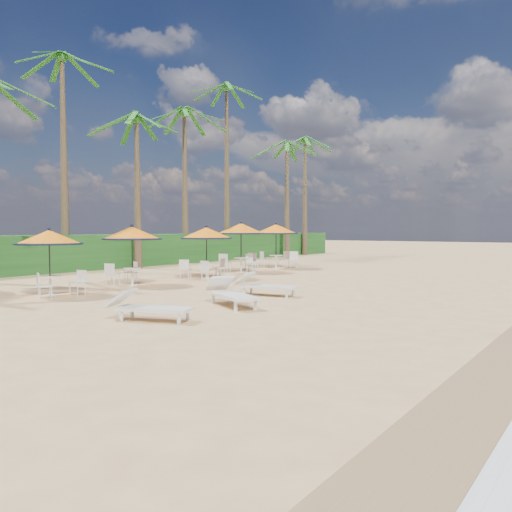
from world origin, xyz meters
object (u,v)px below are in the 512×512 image
Objects in this scene: station_2 at (206,240)px; station_4 at (277,235)px; lounger_mid at (230,292)px; lounger_far at (262,285)px; lounger_near at (146,306)px; station_1 at (131,239)px; station_3 at (241,235)px; station_0 at (51,243)px.

station_4 is (-0.91, 6.61, 0.15)m from station_2.
lounger_mid is 1.05× the size of lounger_far.
station_4 is 16.01m from lounger_near.
station_1 is at bearing -168.57° from lounger_mid.
station_3 is 3.09m from station_4.
station_1 is at bearing 121.27° from lounger_near.
station_3 is 8.85m from lounger_far.
station_4 is 11.29m from lounger_far.
station_0 is at bearing 147.04° from lounger_near.
lounger_near is (6.36, -14.62, -1.48)m from station_4.
lounger_near is at bearing -11.06° from station_0.
station_1 is (-0.34, 3.41, 0.10)m from station_0.
lounger_near is at bearing -66.48° from station_4.
station_0 is at bearing -86.47° from station_3.
station_3 is at bearing 92.49° from station_1.
station_0 reaches higher than lounger_mid.
lounger_mid is (0.09, 2.86, 0.03)m from lounger_near.
lounger_near is at bearing -36.82° from station_1.
lounger_mid reaches higher than lounger_near.
station_4 is 1.19× the size of lounger_near.
lounger_mid is at bearing -15.18° from station_1.
lounger_mid is at bearing 16.74° from station_0.
station_3 is at bearing 104.37° from station_2.
lounger_near is at bearing -65.26° from lounger_mid.
lounger_near is 2.86m from lounger_mid.
station_1 is 1.01× the size of lounger_mid.
station_0 is 6.20m from lounger_mid.
station_1 reaches higher than station_0.
station_3 is 10.90m from lounger_mid.
lounger_far is (-0.54, 2.25, -0.02)m from lounger_mid.
station_0 is at bearing -84.36° from station_1.
lounger_near is at bearing -55.74° from station_2.
station_1 is 6.51m from lounger_mid.
station_1 is 0.92× the size of station_4.
lounger_mid is at bearing -53.35° from station_3.
station_2 is at bearing -75.63° from station_3.
lounger_mid is (5.81, 1.75, -1.28)m from station_0.
lounger_mid is (6.45, -8.67, -1.46)m from station_3.
lounger_near is 0.97× the size of lounger_far.
station_2 is 5.93m from lounger_far.
lounger_far is at bearing -58.12° from station_4.
station_3 is 13.25m from lounger_near.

